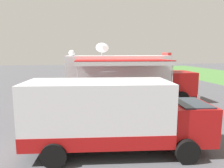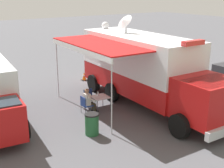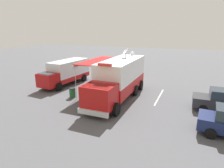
{
  "view_description": "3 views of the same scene",
  "coord_description": "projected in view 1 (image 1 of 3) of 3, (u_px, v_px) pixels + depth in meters",
  "views": [
    {
      "loc": [
        14.54,
        -2.87,
        3.72
      ],
      "look_at": [
        1.12,
        -0.57,
        1.63
      ],
      "focal_mm": 32.85,
      "sensor_mm": 36.0,
      "label": 1
    },
    {
      "loc": [
        9.93,
        11.97,
        5.68
      ],
      "look_at": [
        1.77,
        0.21,
        1.25
      ],
      "focal_mm": 48.78,
      "sensor_mm": 36.0,
      "label": 2
    },
    {
      "loc": [
        -5.49,
        16.9,
        6.2
      ],
      "look_at": [
        0.9,
        0.18,
        1.1
      ],
      "focal_mm": 30.93,
      "sensor_mm": 36.0,
      "label": 3
    }
  ],
  "objects": [
    {
      "name": "lot_stripe",
      "position": [
        100.0,
        94.0,
        18.48
      ],
      "size": [
        0.29,
        4.8,
        0.01
      ],
      "primitive_type": "cube",
      "rotation": [
        0.0,
        0.0,
        -0.04
      ],
      "color": "silver",
      "rests_on": "ground"
    },
    {
      "name": "folding_chair_beside_table",
      "position": [
        115.0,
        106.0,
        12.5
      ],
      "size": [
        0.5,
        0.5,
        0.87
      ],
      "color": "navy",
      "rests_on": "ground"
    },
    {
      "name": "support_truck",
      "position": [
        112.0,
        116.0,
        7.64
      ],
      "size": [
        2.93,
        6.99,
        2.7
      ],
      "color": "white",
      "rests_on": "ground"
    },
    {
      "name": "folding_table",
      "position": [
        128.0,
        102.0,
        12.74
      ],
      "size": [
        0.83,
        0.83,
        0.73
      ],
      "color": "silver",
      "rests_on": "ground"
    },
    {
      "name": "folding_chair_at_table",
      "position": [
        130.0,
        108.0,
        11.97
      ],
      "size": [
        0.5,
        0.5,
        0.87
      ],
      "color": "navy",
      "rests_on": "ground"
    },
    {
      "name": "water_bottle",
      "position": [
        125.0,
        100.0,
        12.68
      ],
      "size": [
        0.07,
        0.07,
        0.22
      ],
      "color": "silver",
      "rests_on": "folding_table"
    },
    {
      "name": "trash_bin",
      "position": [
        169.0,
        111.0,
        11.48
      ],
      "size": [
        0.57,
        0.57,
        0.91
      ],
      "color": "#235B33",
      "rests_on": "ground"
    },
    {
      "name": "ground_plane",
      "position": [
        117.0,
        103.0,
        15.21
      ],
      "size": [
        100.0,
        100.0,
        0.0
      ],
      "primitive_type": "plane",
      "color": "#515156"
    },
    {
      "name": "command_truck",
      "position": [
        127.0,
        77.0,
        14.98
      ],
      "size": [
        5.06,
        9.57,
        4.53
      ],
      "color": "#B71414",
      "rests_on": "ground"
    },
    {
      "name": "traffic_cone",
      "position": [
        48.0,
        104.0,
        13.89
      ],
      "size": [
        0.36,
        0.36,
        0.58
      ],
      "color": "black",
      "rests_on": "ground"
    },
    {
      "name": "seated_responder",
      "position": [
        129.0,
        105.0,
        12.14
      ],
      "size": [
        0.67,
        0.57,
        1.25
      ],
      "color": "silver",
      "rests_on": "ground"
    },
    {
      "name": "car_far_corner",
      "position": [
        142.0,
        77.0,
        24.28
      ],
      "size": [
        4.36,
        2.34,
        1.76
      ],
      "color": "navy",
      "rests_on": "ground"
    },
    {
      "name": "car_behind_truck",
      "position": [
        110.0,
        78.0,
        23.49
      ],
      "size": [
        4.23,
        2.08,
        1.76
      ],
      "color": "#2D2D33",
      "rests_on": "ground"
    }
  ]
}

